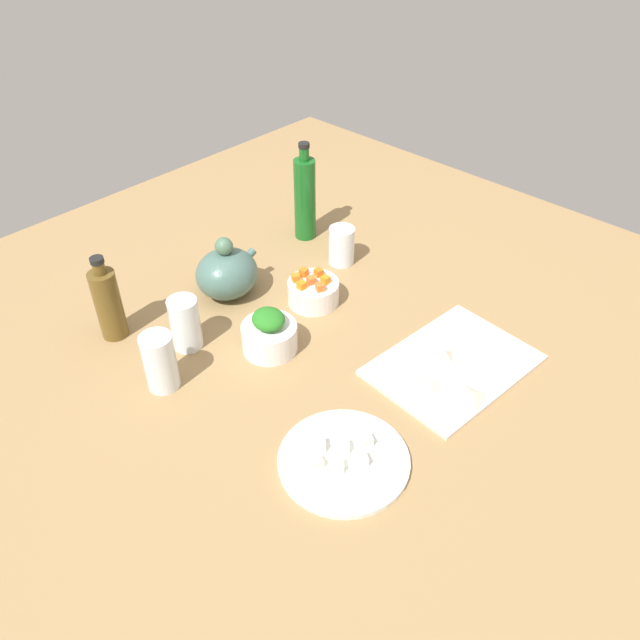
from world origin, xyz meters
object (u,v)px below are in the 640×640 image
object	(u,v)px
teapot	(227,273)
bottle_0	(305,198)
cutting_board	(453,365)
plate_tofu	(344,461)
bowl_carrots	(313,292)
drinking_glass_2	(342,246)
drinking_glass_1	(185,323)
drinking_glass_0	(160,362)
bottle_1	(108,303)
bowl_greens	(270,337)

from	to	relation	value
teapot	bottle_0	size ratio (longest dim) A/B	0.62
cutting_board	plate_tofu	distance (cm)	35.53
plate_tofu	bowl_carrots	size ratio (longest dim) A/B	1.96
cutting_board	plate_tofu	bearing A→B (deg)	-179.97
cutting_board	drinking_glass_2	size ratio (longest dim) A/B	3.38
cutting_board	drinking_glass_1	xyz separation A→B (cm)	(-34.73, 47.34, 5.71)
bowl_carrots	teapot	distance (cm)	21.52
teapot	drinking_glass_0	size ratio (longest dim) A/B	1.32
cutting_board	bowl_carrots	world-z (taller)	bowl_carrots
bottle_0	teapot	bearing A→B (deg)	-170.50
drinking_glass_1	bottle_0	bearing A→B (deg)	14.91
drinking_glass_1	drinking_glass_2	size ratio (longest dim) A/B	1.22
cutting_board	bottle_1	bearing A→B (deg)	125.02
drinking_glass_1	plate_tofu	bearing A→B (deg)	-90.97
drinking_glass_0	drinking_glass_1	world-z (taller)	drinking_glass_0
drinking_glass_0	drinking_glass_2	world-z (taller)	drinking_glass_0
bowl_carrots	cutting_board	bearing A→B (deg)	-84.26
bottle_1	bowl_greens	bearing A→B (deg)	-54.79
cutting_board	bottle_0	bearing A→B (deg)	74.48
bowl_carrots	bottle_0	xyz separation A→B (cm)	(20.80, 23.03, 9.10)
bowl_greens	drinking_glass_0	size ratio (longest dim) A/B	0.94
bowl_greens	teapot	size ratio (longest dim) A/B	0.72
drinking_glass_0	teapot	bearing A→B (deg)	26.15
bottle_1	drinking_glass_2	distance (cm)	60.54
plate_tofu	bowl_greens	distance (cm)	35.46
bowl_carrots	drinking_glass_0	distance (cm)	42.42
bowl_greens	drinking_glass_2	size ratio (longest dim) A/B	1.20
bottle_0	bottle_1	distance (cm)	60.90
drinking_glass_1	drinking_glass_2	xyz separation A→B (cm)	(48.65, -2.53, -1.11)
bowl_carrots	bottle_0	size ratio (longest dim) A/B	0.45
bottle_1	drinking_glass_1	size ratio (longest dim) A/B	1.68
bottle_1	drinking_glass_0	size ratio (longest dim) A/B	1.60
teapot	drinking_glass_1	size ratio (longest dim) A/B	1.38
bowl_carrots	plate_tofu	bearing A→B (deg)	-129.76
drinking_glass_1	cutting_board	bearing A→B (deg)	-53.73
bottle_1	drinking_glass_1	xyz separation A→B (cm)	(9.10, -15.22, -2.73)
teapot	bottle_1	world-z (taller)	bottle_1
plate_tofu	drinking_glass_2	xyz separation A→B (cm)	(49.45, 44.82, 4.51)
cutting_board	bottle_1	world-z (taller)	bottle_1
teapot	drinking_glass_1	bearing A→B (deg)	-156.35
teapot	drinking_glass_0	xyz separation A→B (cm)	(-30.19, -14.82, 0.23)
plate_tofu	cutting_board	bearing A→B (deg)	0.03
drinking_glass_2	bottle_1	bearing A→B (deg)	162.91
teapot	drinking_glass_1	xyz separation A→B (cm)	(-18.92, -8.28, -0.06)
bowl_greens	bottle_1	world-z (taller)	bottle_1
bowl_carrots	teapot	bearing A→B (deg)	124.35
plate_tofu	drinking_glass_0	distance (cm)	42.55
plate_tofu	drinking_glass_0	size ratio (longest dim) A/B	1.88
drinking_glass_0	plate_tofu	bearing A→B (deg)	-75.61
plate_tofu	bottle_0	distance (cm)	81.38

